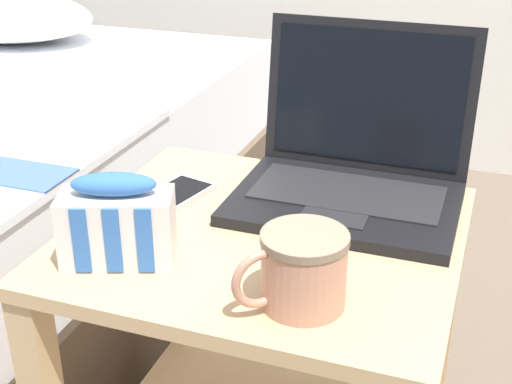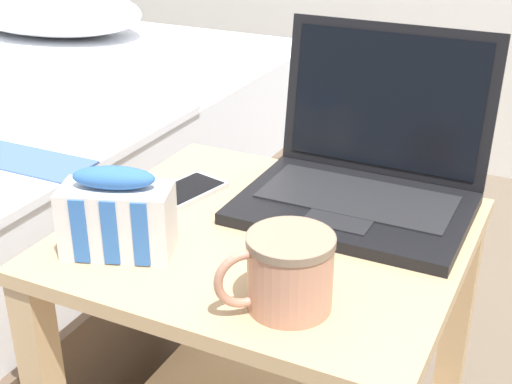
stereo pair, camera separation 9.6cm
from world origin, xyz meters
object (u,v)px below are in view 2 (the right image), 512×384
Objects in this scene: mug_front_left at (288,269)px; snack_bag at (117,215)px; cell_phone at (184,192)px; laptop at (365,171)px.

mug_front_left is 0.26m from snack_bag.
mug_front_left is at bearing -37.67° from cell_phone.
mug_front_left is (0.01, -0.31, 0.00)m from laptop.
laptop reaches higher than cell_phone.
laptop reaches higher than mug_front_left.
laptop reaches higher than snack_bag.
snack_bag is (-0.25, -0.30, 0.00)m from laptop.
laptop is at bearing 91.77° from mug_front_left.
mug_front_left is at bearing -4.33° from snack_bag.
snack_bag is 0.20m from cell_phone.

